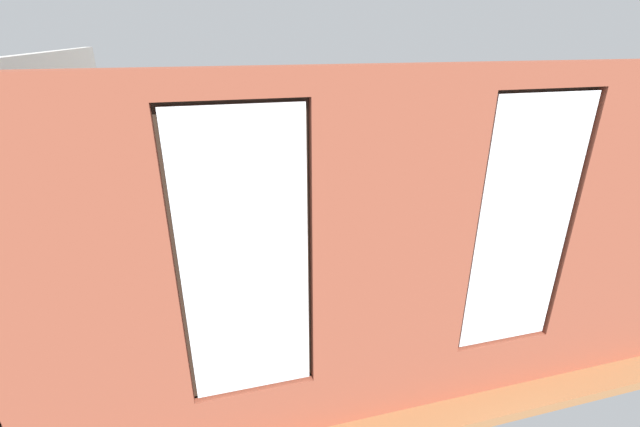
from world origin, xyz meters
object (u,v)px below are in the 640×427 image
object	(u,v)px
couch_left	(463,239)
tv_flatscreen	(100,252)
couch_by_window	(303,344)
potted_plant_mid_room_small	(351,214)
potted_plant_between_couches	(431,297)
table_plant_small	(308,222)
potted_plant_corner_near_left	(407,177)
coffee_table	(308,234)
media_console	(111,298)
remote_gray	(279,237)
remote_silver	(294,229)
candle_jar	(331,221)
potted_plant_foreground_right	(152,192)
cup_ceramic	(317,231)

from	to	relation	value
couch_left	tv_flatscreen	xyz separation A→B (m)	(4.89, 0.23, 0.57)
couch_by_window	couch_left	distance (m)	3.33
potted_plant_mid_room_small	potted_plant_between_couches	distance (m)	2.90
potted_plant_mid_room_small	table_plant_small	bearing A→B (deg)	32.98
potted_plant_corner_near_left	coffee_table	bearing A→B (deg)	34.22
couch_left	media_console	size ratio (longest dim) A/B	1.94
media_console	potted_plant_between_couches	world-z (taller)	potted_plant_between_couches
remote_gray	tv_flatscreen	distance (m)	2.37
table_plant_small	remote_silver	bearing A→B (deg)	-28.08
potted_plant_between_couches	table_plant_small	bearing A→B (deg)	-70.87
candle_jar	potted_plant_mid_room_small	distance (m)	0.64
couch_by_window	coffee_table	world-z (taller)	couch_by_window
potted_plant_mid_room_small	couch_by_window	bearing A→B (deg)	63.11
coffee_table	potted_plant_mid_room_small	distance (m)	1.05
table_plant_small	remote_gray	distance (m)	0.49
coffee_table	potted_plant_foreground_right	size ratio (longest dim) A/B	1.29
coffee_table	remote_silver	xyz separation A→B (m)	(0.19, -0.10, 0.06)
remote_gray	potted_plant_between_couches	size ratio (longest dim) A/B	0.18
couch_by_window	table_plant_small	size ratio (longest dim) A/B	6.89
candle_jar	tv_flatscreen	distance (m)	3.26
remote_gray	media_console	bearing A→B (deg)	75.76
remote_silver	potted_plant_corner_near_left	xyz separation A→B (m)	(-2.59, -1.53, 0.14)
couch_by_window	media_console	size ratio (longest dim) A/B	2.09
candle_jar	remote_silver	distance (m)	0.61
potted_plant_corner_near_left	potted_plant_between_couches	bearing A→B (deg)	67.99
cup_ceramic	potted_plant_between_couches	size ratio (longest dim) A/B	0.11
remote_gray	media_console	distance (m)	2.33
couch_by_window	potted_plant_mid_room_small	xyz separation A→B (m)	(-1.49, -2.94, 0.05)
couch_by_window	couch_left	size ratio (longest dim) A/B	1.08
couch_left	media_console	xyz separation A→B (m)	(4.89, 0.24, -0.05)
cup_ceramic	tv_flatscreen	distance (m)	2.89
media_console	couch_by_window	bearing A→B (deg)	144.23
coffee_table	media_console	size ratio (longest dim) A/B	1.65
couch_left	remote_gray	size ratio (longest dim) A/B	10.51
candle_jar	remote_silver	bearing A→B (deg)	3.82
candle_jar	remote_silver	size ratio (longest dim) A/B	0.67
tv_flatscreen	potted_plant_corner_near_left	xyz separation A→B (m)	(-5.04, -2.53, -0.32)
couch_left	remote_silver	size ratio (longest dim) A/B	10.51
couch_left	potted_plant_between_couches	world-z (taller)	potted_plant_between_couches
candle_jar	media_console	xyz separation A→B (m)	(3.06, 1.04, -0.21)
table_plant_small	tv_flatscreen	distance (m)	2.81
tv_flatscreen	coffee_table	bearing A→B (deg)	-161.20
couch_left	potted_plant_mid_room_small	xyz separation A→B (m)	(1.37, -1.24, 0.05)
remote_silver	potted_plant_between_couches	bearing A→B (deg)	-152.69
tv_flatscreen	couch_by_window	bearing A→B (deg)	144.18
cup_ceramic	potted_plant_between_couches	distance (m)	2.31
couch_by_window	candle_jar	size ratio (longest dim) A/B	16.86
remote_silver	potted_plant_corner_near_left	bearing A→B (deg)	-54.45
coffee_table	potted_plant_corner_near_left	bearing A→B (deg)	-145.78
remote_gray	potted_plant_mid_room_small	distance (m)	1.51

